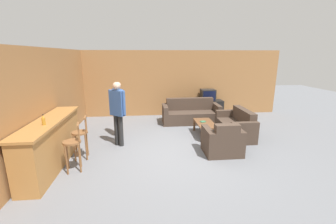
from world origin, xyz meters
The scene contains 16 objects.
ground_plane centered at (0.00, 0.00, 0.00)m, with size 24.00×24.00×0.00m, color slate.
wall_back centered at (0.00, 3.72, 1.30)m, with size 9.40×0.08×2.60m.
wall_left centered at (-3.22, 1.36, 1.30)m, with size 0.08×8.72×2.60m.
bar_counter centered at (-2.88, -0.44, 0.54)m, with size 0.55×2.57×1.07m.
bar_chair_near centered at (-2.34, -0.71, 0.56)m, with size 0.44×0.44×1.04m.
bar_chair_mid centered at (-2.34, -0.12, 0.56)m, with size 0.41×0.41×1.04m.
couch_far centered at (0.84, 2.55, 0.31)m, with size 2.06×0.82×0.87m.
armchair_near centered at (1.09, -0.21, 0.31)m, with size 0.90×0.78×0.85m.
loveseat_right centered at (1.93, 0.99, 0.31)m, with size 0.76×1.54×0.83m.
coffee_table centered at (1.00, 1.11, 0.35)m, with size 0.53×1.10×0.41m.
tv_unit centered at (1.69, 3.38, 0.32)m, with size 1.23×0.48×0.64m.
tv centered at (1.69, 3.38, 0.86)m, with size 0.56×0.46×0.45m.
bottle centered at (-2.82, -0.80, 1.17)m, with size 0.07×0.07×0.22m.
book_on_table centered at (0.94, 1.20, 0.43)m, with size 0.18×0.17×0.02m.
person_by_window centered at (-1.59, 1.29, 0.94)m, with size 0.36×0.53×1.67m.
person_by_counter centered at (-1.55, 0.61, 1.00)m, with size 0.46×0.37×1.74m.
Camera 1 is at (-0.80, -5.28, 2.43)m, focal length 24.00 mm.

